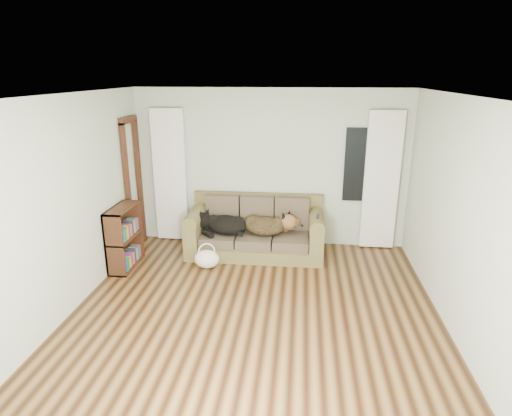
# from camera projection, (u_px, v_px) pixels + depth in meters

# --- Properties ---
(floor) EXTENTS (5.00, 5.00, 0.00)m
(floor) POSITION_uv_depth(u_px,v_px,m) (253.00, 319.00, 5.13)
(floor) COLOR black
(floor) RESTS_ON ground
(ceiling) EXTENTS (5.00, 5.00, 0.00)m
(ceiling) POSITION_uv_depth(u_px,v_px,m) (253.00, 96.00, 4.33)
(ceiling) COLOR white
(ceiling) RESTS_ON ground
(wall_back) EXTENTS (4.50, 0.04, 2.60)m
(wall_back) POSITION_uv_depth(u_px,v_px,m) (270.00, 169.00, 7.10)
(wall_back) COLOR #ADB99E
(wall_back) RESTS_ON ground
(wall_left) EXTENTS (0.04, 5.00, 2.60)m
(wall_left) POSITION_uv_depth(u_px,v_px,m) (61.00, 210.00, 4.96)
(wall_left) COLOR #ADB99E
(wall_left) RESTS_ON ground
(wall_right) EXTENTS (0.04, 5.00, 2.60)m
(wall_right) POSITION_uv_depth(u_px,v_px,m) (465.00, 225.00, 4.50)
(wall_right) COLOR #ADB99E
(wall_right) RESTS_ON ground
(curtain_left) EXTENTS (0.55, 0.08, 2.25)m
(curtain_left) POSITION_uv_depth(u_px,v_px,m) (170.00, 176.00, 7.24)
(curtain_left) COLOR white
(curtain_left) RESTS_ON ground
(curtain_right) EXTENTS (0.55, 0.08, 2.25)m
(curtain_right) POSITION_uv_depth(u_px,v_px,m) (381.00, 181.00, 6.88)
(curtain_right) COLOR white
(curtain_right) RESTS_ON ground
(window_pane) EXTENTS (0.50, 0.03, 1.20)m
(window_pane) POSITION_uv_depth(u_px,v_px,m) (360.00, 165.00, 6.89)
(window_pane) COLOR black
(window_pane) RESTS_ON wall_back
(door_casing) EXTENTS (0.07, 0.60, 2.10)m
(door_casing) POSITION_uv_depth(u_px,v_px,m) (134.00, 186.00, 6.97)
(door_casing) COLOR black
(door_casing) RESTS_ON ground
(sofa) EXTENTS (2.16, 0.93, 0.88)m
(sofa) POSITION_uv_depth(u_px,v_px,m) (255.00, 227.00, 6.88)
(sofa) COLOR brown
(sofa) RESTS_ON floor
(dog_black_lab) EXTENTS (0.82, 0.70, 0.29)m
(dog_black_lab) POSITION_uv_depth(u_px,v_px,m) (224.00, 225.00, 6.86)
(dog_black_lab) COLOR black
(dog_black_lab) RESTS_ON sofa
(dog_shepherd) EXTENTS (0.85, 0.72, 0.32)m
(dog_shepherd) POSITION_uv_depth(u_px,v_px,m) (266.00, 226.00, 6.82)
(dog_shepherd) COLOR black
(dog_shepherd) RESTS_ON sofa
(tv_remote) EXTENTS (0.08, 0.20, 0.02)m
(tv_remote) POSITION_uv_depth(u_px,v_px,m) (318.00, 216.00, 6.52)
(tv_remote) COLOR black
(tv_remote) RESTS_ON sofa
(tote_bag) EXTENTS (0.40, 0.32, 0.28)m
(tote_bag) POSITION_uv_depth(u_px,v_px,m) (207.00, 258.00, 6.44)
(tote_bag) COLOR silver
(tote_bag) RESTS_ON floor
(bookshelf) EXTENTS (0.36, 0.78, 0.95)m
(bookshelf) POSITION_uv_depth(u_px,v_px,m) (124.00, 235.00, 6.38)
(bookshelf) COLOR black
(bookshelf) RESTS_ON floor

